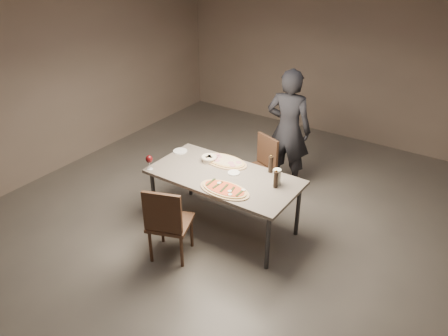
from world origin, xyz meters
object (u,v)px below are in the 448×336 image
Objects in this scene: bread_basket at (209,158)px; pepper_mill_left at (271,164)px; diner at (288,130)px; zucchini_pizza at (225,189)px; carafe at (277,177)px; ham_pizza at (224,161)px; chair_near at (167,220)px; chair_far at (261,164)px; dining_table at (224,180)px.

pepper_mill_left is at bearing 13.63° from bread_basket.
bread_basket is 1.29m from diner.
carafe reaches higher than zucchini_pizza.
diner is (-0.27, 1.00, 0.01)m from pepper_mill_left.
pepper_mill_left is at bearing 133.28° from carafe.
ham_pizza is 1.15m from chair_near.
ham_pizza is (-0.38, 0.56, -0.00)m from zucchini_pizza.
dining_table is at bearing 110.80° from chair_far.
pepper_mill_left is 1.04m from diner.
diner is at bearing 69.76° from ham_pizza.
zucchini_pizza is 0.70m from pepper_mill_left.
zucchini_pizza reaches higher than ham_pizza.
chair_near is at bearing -127.43° from carafe.
pepper_mill_left reaches higher than bread_basket.
ham_pizza is 0.36× the size of diner.
chair_far is at bearing 90.32° from dining_table.
diner reaches higher than pepper_mill_left.
zucchini_pizza is 0.36× the size of diner.
diner reaches higher than bread_basket.
chair_far reaches higher than dining_table.
bread_basket reaches higher than zucchini_pizza.
carafe reaches higher than bread_basket.
ham_pizza is at bearing 94.85° from chair_far.
carafe reaches higher than chair_far.
dining_table is 1.04× the size of diner.
pepper_mill_left is at bearing 43.80° from chair_near.
pepper_mill_left is at bearing 148.79° from chair_far.
chair_near reaches higher than ham_pizza.
zucchini_pizza is 0.62m from carafe.
pepper_mill_left is (0.42, 0.38, 0.17)m from dining_table.
pepper_mill_left is at bearing 5.63° from ham_pizza.
chair_near is 1.08× the size of chair_far.
chair_near reaches higher than carafe.
chair_far is (0.35, 0.72, -0.30)m from bread_basket.
zucchini_pizza is at bearing -59.71° from ham_pizza.
zucchini_pizza is at bearing -108.19° from pepper_mill_left.
chair_far is at bearing 63.57° from diner.
diner is at bearing 105.29° from pepper_mill_left.
zucchini_pizza is 0.73m from bread_basket.
diner is at bearing 67.29° from bread_basket.
bread_basket is at bearing 160.34° from zucchini_pizza.
ham_pizza is at bearing 26.37° from bread_basket.
carafe is at bearing 68.84° from zucchini_pizza.
chair_far is at bearing 128.31° from pepper_mill_left.
diner is at bearing -86.77° from chair_far.
carafe is (0.96, -0.02, 0.05)m from bread_basket.
chair_near is (-0.37, -0.57, -0.24)m from zucchini_pizza.
diner reaches higher than zucchini_pizza.
bread_basket reaches higher than ham_pizza.
pepper_mill_left is (0.22, 0.66, 0.09)m from zucchini_pizza.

